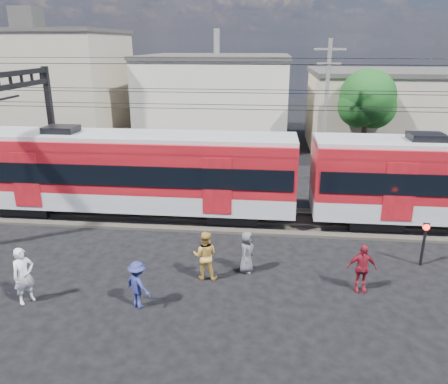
{
  "coord_description": "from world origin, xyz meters",
  "views": [
    {
      "loc": [
        2.71,
        -11.75,
        8.21
      ],
      "look_at": [
        0.95,
        5.0,
        2.46
      ],
      "focal_mm": 35.0,
      "sensor_mm": 36.0,
      "label": 1
    }
  ],
  "objects_px": {
    "pedestrian_a": "(24,276)",
    "pedestrian_c": "(138,285)",
    "commuter_train": "(133,170)",
    "crossing_signal": "(425,236)"
  },
  "relations": [
    {
      "from": "pedestrian_a",
      "to": "pedestrian_c",
      "type": "distance_m",
      "value": 3.82
    },
    {
      "from": "pedestrian_c",
      "to": "commuter_train",
      "type": "bearing_deg",
      "value": -39.1
    },
    {
      "from": "commuter_train",
      "to": "pedestrian_a",
      "type": "bearing_deg",
      "value": -100.02
    },
    {
      "from": "crossing_signal",
      "to": "commuter_train",
      "type": "bearing_deg",
      "value": 163.16
    },
    {
      "from": "commuter_train",
      "to": "crossing_signal",
      "type": "xyz_separation_m",
      "value": [
        12.54,
        -3.8,
        -1.18
      ]
    },
    {
      "from": "pedestrian_a",
      "to": "pedestrian_c",
      "type": "bearing_deg",
      "value": -52.06
    },
    {
      "from": "pedestrian_a",
      "to": "pedestrian_c",
      "type": "xyz_separation_m",
      "value": [
        3.82,
        0.11,
        -0.16
      ]
    },
    {
      "from": "commuter_train",
      "to": "crossing_signal",
      "type": "height_order",
      "value": "commuter_train"
    },
    {
      "from": "crossing_signal",
      "to": "pedestrian_c",
      "type": "bearing_deg",
      "value": -158.8
    },
    {
      "from": "commuter_train",
      "to": "crossing_signal",
      "type": "bearing_deg",
      "value": -16.84
    }
  ]
}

